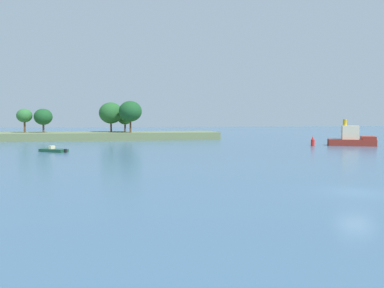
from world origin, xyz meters
name	(u,v)px	position (x,y,z in m)	size (l,w,h in m)	color
ground_plane	(356,193)	(0.00, 0.00, 0.00)	(400.00, 400.00, 0.00)	#3D607F
treeline_island	(102,130)	(-20.57, 74.07, 2.36)	(55.97, 13.03, 9.33)	#66754C
tugboat	(352,139)	(27.27, 43.64, 1.28)	(9.19, 6.69, 5.02)	maroon
fishing_skiff	(54,150)	(-26.69, 39.40, 0.26)	(4.75, 4.13, 0.97)	#19472D
channel_buoy_red	(313,142)	(19.38, 44.10, 0.81)	(0.70, 0.70, 1.90)	red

